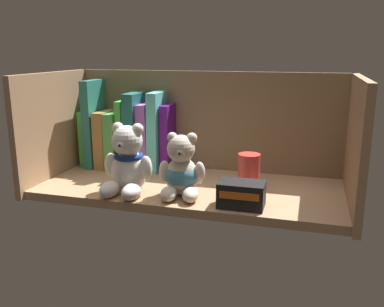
% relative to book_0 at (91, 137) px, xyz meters
% --- Properties ---
extents(shelf_board, '(0.72, 0.31, 0.02)m').
position_rel_book_0_xyz_m(shelf_board, '(0.34, -0.12, -0.09)').
color(shelf_board, '#A87F5B').
rests_on(shelf_board, ground).
extents(shelf_back_panel, '(0.75, 0.01, 0.29)m').
position_rel_book_0_xyz_m(shelf_back_panel, '(0.34, 0.04, 0.05)').
color(shelf_back_panel, olive).
rests_on(shelf_back_panel, ground).
extents(shelf_side_panel_left, '(0.02, 0.33, 0.29)m').
position_rel_book_0_xyz_m(shelf_side_panel_left, '(-0.03, -0.12, 0.05)').
color(shelf_side_panel_left, '#A87F5B').
rests_on(shelf_side_panel_left, ground).
extents(shelf_side_panel_right, '(0.02, 0.33, 0.29)m').
position_rel_book_0_xyz_m(shelf_side_panel_right, '(0.70, -0.12, 0.05)').
color(shelf_side_panel_right, '#A87F5B').
rests_on(shelf_side_panel_right, ground).
extents(book_0, '(0.02, 0.11, 0.16)m').
position_rel_book_0_xyz_m(book_0, '(0.00, 0.00, 0.00)').
color(book_0, '#51C54E').
rests_on(book_0, shelf_board).
extents(book_1, '(0.02, 0.14, 0.24)m').
position_rel_book_0_xyz_m(book_1, '(0.03, 0.00, 0.04)').
color(book_1, '#287269').
rests_on(book_1, shelf_board).
extents(book_2, '(0.03, 0.14, 0.16)m').
position_rel_book_0_xyz_m(book_2, '(0.06, 0.00, 0.00)').
color(book_2, '#A17B41').
rests_on(book_2, shelf_board).
extents(book_3, '(0.03, 0.15, 0.16)m').
position_rel_book_0_xyz_m(book_3, '(0.09, 0.00, 0.00)').
color(book_3, '#50A64E').
rests_on(book_3, shelf_board).
extents(book_4, '(0.02, 0.13, 0.19)m').
position_rel_book_0_xyz_m(book_4, '(0.12, 0.00, 0.02)').
color(book_4, green).
rests_on(book_4, shelf_board).
extents(book_5, '(0.04, 0.15, 0.21)m').
position_rel_book_0_xyz_m(book_5, '(0.15, 0.00, 0.03)').
color(book_5, '#1E5F57').
rests_on(book_5, shelf_board).
extents(book_6, '(0.03, 0.12, 0.18)m').
position_rel_book_0_xyz_m(book_6, '(0.18, 0.00, 0.01)').
color(book_6, '#A15AC2').
rests_on(book_6, shelf_board).
extents(book_7, '(0.03, 0.13, 0.21)m').
position_rel_book_0_xyz_m(book_7, '(0.21, 0.00, 0.03)').
color(book_7, '#54BFB2').
rests_on(book_7, shelf_board).
extents(book_8, '(0.02, 0.09, 0.18)m').
position_rel_book_0_xyz_m(book_8, '(0.24, 0.00, 0.01)').
color(book_8, '#531271').
rests_on(book_8, shelf_board).
extents(teddy_bear_larger, '(0.12, 0.12, 0.16)m').
position_rel_book_0_xyz_m(teddy_bear_larger, '(0.21, -0.21, -0.01)').
color(teddy_bear_larger, white).
rests_on(teddy_bear_larger, shelf_board).
extents(teddy_bear_smaller, '(0.11, 0.11, 0.14)m').
position_rel_book_0_xyz_m(teddy_bear_smaller, '(0.34, -0.20, -0.02)').
color(teddy_bear_smaller, beige).
rests_on(teddy_bear_smaller, shelf_board).
extents(pillar_candle, '(0.05, 0.05, 0.09)m').
position_rel_book_0_xyz_m(pillar_candle, '(0.48, -0.11, -0.03)').
color(pillar_candle, '#C63833').
rests_on(pillar_candle, shelf_board).
extents(small_product_box, '(0.10, 0.06, 0.05)m').
position_rel_book_0_xyz_m(small_product_box, '(0.48, -0.23, -0.05)').
color(small_product_box, black).
rests_on(small_product_box, shelf_board).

